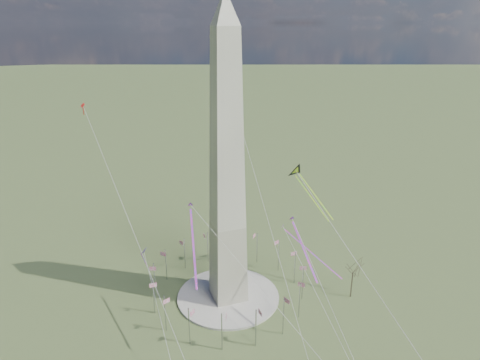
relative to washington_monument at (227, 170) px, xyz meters
name	(u,v)px	position (x,y,z in m)	size (l,w,h in m)	color
ground	(228,297)	(0.00, 0.00, -47.95)	(2000.00, 2000.00, 0.00)	#3F552A
plaza	(228,296)	(0.00, 0.00, -47.55)	(36.00, 36.00, 0.80)	#B5ADA5
washington_monument	(227,170)	(0.00, 0.00, 0.00)	(15.56, 15.56, 100.00)	beige
flagpole_ring	(228,280)	(0.00, 0.00, -40.68)	(54.40, 54.40, 13.00)	#B9BBC0
tree_near	(353,271)	(41.01, -14.55, -37.21)	(8.61, 8.61, 15.06)	#4D3E2F
kite_delta_black	(298,174)	(30.11, 8.79, -7.90)	(10.73, 20.39, 16.63)	black
kite_diamond_purple	(144,254)	(-27.22, 6.60, -28.61)	(2.52, 3.08, 9.00)	#371C81
kite_streamer_left	(301,241)	(18.18, -17.42, -19.96)	(1.83, 19.36, 13.29)	#FF2859
kite_streamer_mid	(192,232)	(-14.68, -11.82, -13.81)	(5.80, 23.23, 16.08)	#FF2859
kite_streamer_right	(302,244)	(29.46, 1.57, -32.92)	(17.21, 19.24, 16.76)	#FF2859
kite_small_red	(83,106)	(-40.59, 31.93, 17.06)	(1.50, 1.44, 4.24)	red
kite_small_white	(230,90)	(16.34, 44.80, 18.10)	(1.38, 1.49, 4.15)	white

